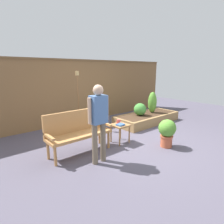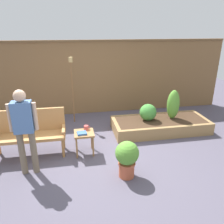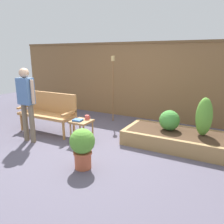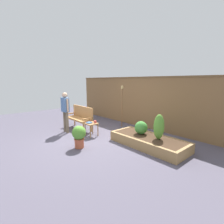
# 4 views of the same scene
# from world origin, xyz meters

# --- Properties ---
(ground_plane) EXTENTS (14.00, 14.00, 0.00)m
(ground_plane) POSITION_xyz_m (0.00, 0.00, 0.00)
(ground_plane) COLOR #514C5B
(fence_back) EXTENTS (8.40, 0.14, 2.16)m
(fence_back) POSITION_xyz_m (0.00, 2.60, 1.09)
(fence_back) COLOR brown
(fence_back) RESTS_ON ground_plane
(garden_bench) EXTENTS (1.44, 0.48, 0.94)m
(garden_bench) POSITION_xyz_m (-1.40, 0.41, 0.54)
(garden_bench) COLOR #B77F47
(garden_bench) RESTS_ON ground_plane
(side_table) EXTENTS (0.40, 0.40, 0.48)m
(side_table) POSITION_xyz_m (-0.30, 0.20, 0.40)
(side_table) COLOR #9E7042
(side_table) RESTS_ON ground_plane
(cup_on_table) EXTENTS (0.13, 0.10, 0.09)m
(cup_on_table) POSITION_xyz_m (-0.24, 0.33, 0.52)
(cup_on_table) COLOR #CC4C47
(cup_on_table) RESTS_ON side_table
(book_on_table) EXTENTS (0.20, 0.18, 0.04)m
(book_on_table) POSITION_xyz_m (-0.35, 0.14, 0.50)
(book_on_table) COLOR #38609E
(book_on_table) RESTS_ON side_table
(potted_boxwood) EXTENTS (0.41, 0.41, 0.68)m
(potted_boxwood) POSITION_xyz_m (0.38, -0.71, 0.39)
(potted_boxwood) COLOR #B75638
(potted_boxwood) RESTS_ON ground_plane
(raised_planter_bed) EXTENTS (2.40, 1.00, 0.30)m
(raised_planter_bed) POSITION_xyz_m (1.67, 0.95, 0.15)
(raised_planter_bed) COLOR #997547
(raised_planter_bed) RESTS_ON ground_plane
(shrub_near_bench) EXTENTS (0.42, 0.42, 0.42)m
(shrub_near_bench) POSITION_xyz_m (1.34, 0.99, 0.51)
(shrub_near_bench) COLOR brown
(shrub_near_bench) RESTS_ON raised_planter_bed
(shrub_far_corner) EXTENTS (0.31, 0.31, 0.74)m
(shrub_far_corner) POSITION_xyz_m (1.99, 0.99, 0.67)
(shrub_far_corner) COLOR brown
(shrub_far_corner) RESTS_ON raised_planter_bed
(tiki_torch) EXTENTS (0.10, 0.10, 1.78)m
(tiki_torch) POSITION_xyz_m (-0.48, 1.93, 1.21)
(tiki_torch) COLOR brown
(tiki_torch) RESTS_ON ground_plane
(person_by_bench) EXTENTS (0.47, 0.20, 1.56)m
(person_by_bench) POSITION_xyz_m (-1.32, -0.29, 0.93)
(person_by_bench) COLOR #70604C
(person_by_bench) RESTS_ON ground_plane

